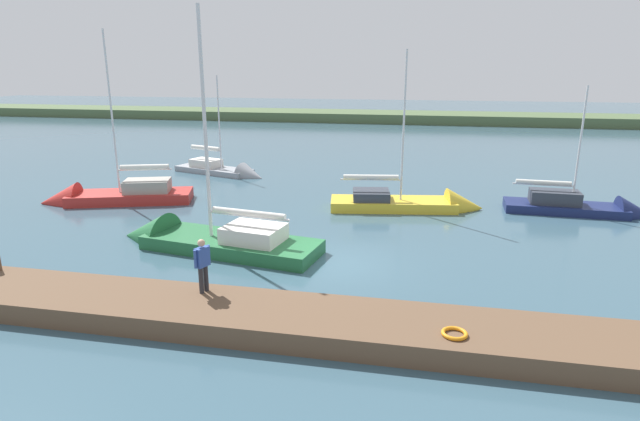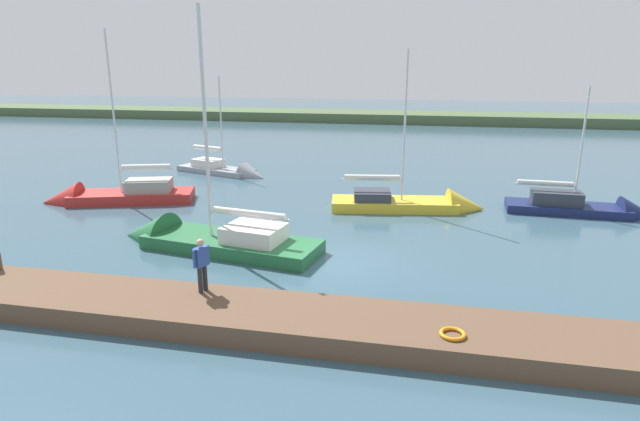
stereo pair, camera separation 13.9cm
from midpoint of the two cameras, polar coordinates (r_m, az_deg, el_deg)
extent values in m
plane|color=#385666|center=(19.34, 1.98, -5.86)|extent=(200.00, 200.00, 0.00)
cube|color=#4C603D|center=(70.83, 9.46, 9.66)|extent=(180.00, 8.00, 2.40)
cube|color=brown|center=(14.51, -1.69, -12.20)|extent=(27.66, 2.54, 0.62)
torus|color=orange|center=(13.60, 14.73, -13.06)|extent=(0.66, 0.66, 0.10)
cube|color=gray|center=(36.52, -11.30, 4.15)|extent=(5.92, 3.52, 0.70)
cone|color=gray|center=(34.47, -7.20, 3.66)|extent=(2.14, 2.26, 1.83)
cube|color=silver|center=(36.87, -12.16, 5.18)|extent=(2.32, 1.89, 0.53)
cylinder|color=silver|center=(35.57, -10.77, 9.48)|extent=(0.10, 0.10, 6.17)
cylinder|color=silver|center=(36.70, -12.22, 6.60)|extent=(2.58, 0.93, 0.08)
cylinder|color=silver|center=(36.68, -12.23, 6.79)|extent=(2.39, 1.04, 0.29)
cube|color=gold|center=(26.81, 8.28, 0.36)|extent=(6.57, 2.96, 0.81)
cone|color=gold|center=(27.39, 15.95, 0.24)|extent=(2.11, 2.28, 2.03)
cube|color=#333842|center=(26.57, 5.93, 1.71)|extent=(2.07, 1.94, 0.46)
cylinder|color=silver|center=(26.09, 9.50, 9.06)|extent=(0.10, 0.10, 7.39)
cylinder|color=silver|center=(26.39, 5.90, 3.42)|extent=(3.07, 0.55, 0.08)
cylinder|color=silver|center=(26.37, 5.91, 3.67)|extent=(2.79, 0.68, 0.26)
cube|color=#B22823|center=(29.81, -19.81, 1.05)|extent=(6.72, 4.03, 0.98)
cone|color=#B22823|center=(30.91, -26.53, 0.81)|extent=(2.52, 2.66, 2.16)
cube|color=gray|center=(29.43, -18.26, 2.65)|extent=(2.72, 2.21, 0.65)
cylinder|color=silver|center=(29.21, -21.73, 9.91)|extent=(0.10, 0.10, 8.35)
cylinder|color=silver|center=(29.26, -18.50, 4.34)|extent=(2.69, 0.95, 0.08)
cylinder|color=silver|center=(29.24, -18.52, 4.57)|extent=(2.49, 1.08, 0.31)
cube|color=#236638|center=(20.91, -9.53, -4.29)|extent=(7.42, 3.51, 1.00)
cone|color=#236638|center=(23.23, -18.39, -2.85)|extent=(2.49, 2.69, 2.37)
cube|color=silver|center=(20.15, -7.10, -2.52)|extent=(2.46, 2.07, 0.62)
cylinder|color=silver|center=(20.29, -12.37, 9.10)|extent=(0.14, 0.14, 8.73)
cylinder|color=silver|center=(20.05, -7.69, -0.57)|extent=(3.43, 0.68, 0.11)
cylinder|color=silver|center=(20.02, -7.71, -0.24)|extent=(3.10, 0.73, 0.22)
cube|color=navy|center=(28.71, 25.57, -0.15)|extent=(5.76, 2.18, 0.78)
cone|color=navy|center=(29.54, 31.87, -0.58)|extent=(1.81, 1.99, 1.91)
cube|color=#333842|center=(28.44, 24.78, 1.31)|extent=(2.41, 1.44, 0.65)
cylinder|color=silver|center=(28.16, 27.06, 6.26)|extent=(0.10, 0.10, 5.80)
cylinder|color=silver|center=(28.21, 23.71, 2.59)|extent=(2.89, 0.22, 0.08)
cylinder|color=silver|center=(28.19, 23.74, 2.82)|extent=(2.61, 0.34, 0.22)
cylinder|color=#28282D|center=(15.83, -12.34, -7.25)|extent=(0.14, 0.14, 0.82)
cylinder|color=#28282D|center=(15.70, -12.85, -7.47)|extent=(0.14, 0.14, 0.82)
cube|color=#2D4C9E|center=(15.51, -12.74, -4.99)|extent=(0.36, 0.49, 0.58)
sphere|color=tan|center=(15.37, -12.84, -3.49)|extent=(0.22, 0.22, 0.22)
cylinder|color=#2D4C9E|center=(15.68, -12.05, -4.66)|extent=(0.09, 0.09, 0.55)
cylinder|color=#2D4C9E|center=(15.33, -13.47, -5.22)|extent=(0.09, 0.09, 0.55)
camera|label=1|loc=(0.07, -89.80, 0.06)|focal=28.96mm
camera|label=2|loc=(0.07, 90.20, -0.06)|focal=28.96mm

